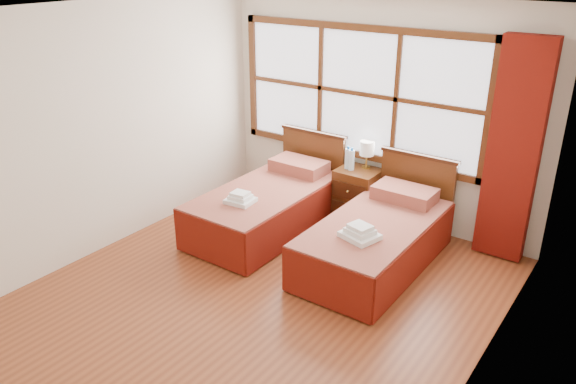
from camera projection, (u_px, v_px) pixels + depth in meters
The scene contains 15 objects.
floor at pixel (260, 296), 5.34m from camera, with size 4.50×4.50×0.00m, color brown.
ceiling at pixel (253, 11), 4.31m from camera, with size 4.50×4.50×0.00m, color white.
wall_back at pixel (377, 112), 6.51m from camera, with size 4.00×4.00×0.00m, color silver.
wall_left at pixel (107, 129), 5.89m from camera, with size 4.50×4.50×0.00m, color silver.
wall_right at pixel (491, 231), 3.76m from camera, with size 4.50×4.50×0.00m, color silver.
window at pixel (357, 93), 6.53m from camera, with size 3.16×0.06×1.56m.
curtain at pixel (513, 153), 5.61m from camera, with size 0.50×0.16×2.30m, color maroon.
bed_left at pixel (269, 205), 6.54m from camera, with size 1.00×2.02×0.96m.
bed_right at pixel (377, 239), 5.80m from camera, with size 0.98×2.00×0.95m.
nightstand at pixel (357, 195), 6.74m from camera, with size 0.48×0.48×0.65m.
towels_left at pixel (240, 198), 6.06m from camera, with size 0.31×0.28×0.12m.
towels_right at pixel (360, 233), 5.33m from camera, with size 0.39×0.36×0.14m.
lamp at pixel (367, 149), 6.59m from camera, with size 0.17×0.17×0.33m.
bottle_near at pixel (348, 158), 6.62m from camera, with size 0.07×0.07×0.28m.
bottle_far at pixel (351, 160), 6.57m from camera, with size 0.07×0.07×0.27m.
Camera 1 is at (2.83, -3.52, 3.03)m, focal length 35.00 mm.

